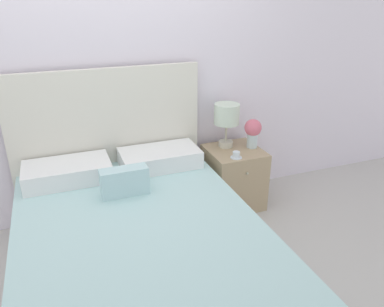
{
  "coord_description": "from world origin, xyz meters",
  "views": [
    {
      "loc": [
        -0.38,
        -2.96,
        1.83
      ],
      "look_at": [
        0.52,
        -0.57,
        0.72
      ],
      "focal_mm": 35.0,
      "sensor_mm": 36.0,
      "label": 1
    }
  ],
  "objects_px": {
    "table_lamp": "(227,117)",
    "teacup": "(236,155)",
    "bed": "(138,246)",
    "nightstand": "(233,177)",
    "flower_vase": "(253,131)"
  },
  "relations": [
    {
      "from": "nightstand",
      "to": "teacup",
      "type": "distance_m",
      "value": 0.34
    },
    {
      "from": "nightstand",
      "to": "flower_vase",
      "type": "xyz_separation_m",
      "value": [
        0.17,
        0.0,
        0.43
      ]
    },
    {
      "from": "table_lamp",
      "to": "flower_vase",
      "type": "height_order",
      "value": "table_lamp"
    },
    {
      "from": "bed",
      "to": "teacup",
      "type": "distance_m",
      "value": 1.15
    },
    {
      "from": "table_lamp",
      "to": "teacup",
      "type": "xyz_separation_m",
      "value": [
        -0.03,
        -0.26,
        -0.25
      ]
    },
    {
      "from": "bed",
      "to": "nightstand",
      "type": "distance_m",
      "value": 1.26
    },
    {
      "from": "nightstand",
      "to": "teacup",
      "type": "bearing_deg",
      "value": -113.28
    },
    {
      "from": "nightstand",
      "to": "table_lamp",
      "type": "relative_size",
      "value": 1.38
    },
    {
      "from": "teacup",
      "to": "bed",
      "type": "bearing_deg",
      "value": -151.48
    },
    {
      "from": "flower_vase",
      "to": "teacup",
      "type": "height_order",
      "value": "flower_vase"
    },
    {
      "from": "table_lamp",
      "to": "teacup",
      "type": "distance_m",
      "value": 0.36
    },
    {
      "from": "flower_vase",
      "to": "bed",
      "type": "bearing_deg",
      "value": -150.42
    },
    {
      "from": "bed",
      "to": "nightstand",
      "type": "height_order",
      "value": "bed"
    },
    {
      "from": "bed",
      "to": "teacup",
      "type": "xyz_separation_m",
      "value": [
        0.98,
        0.53,
        0.28
      ]
    },
    {
      "from": "nightstand",
      "to": "table_lamp",
      "type": "bearing_deg",
      "value": 113.0
    }
  ]
}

